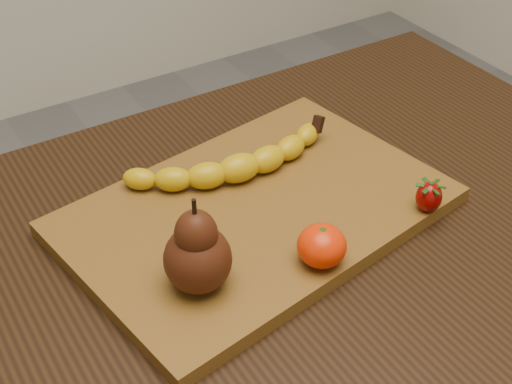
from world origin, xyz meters
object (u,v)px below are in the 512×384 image
mandarin (322,246)px  pear (197,245)px  table (291,289)px  cutting_board (256,211)px

mandarin → pear: bearing=163.1°
table → cutting_board: 0.12m
cutting_board → pear: (-0.12, -0.08, 0.07)m
table → mandarin: size_ratio=18.20×
mandarin → table: bearing=77.9°
cutting_board → mandarin: size_ratio=8.19×
table → mandarin: (-0.02, -0.08, 0.14)m
table → pear: size_ratio=8.89×
cutting_board → pear: size_ratio=4.00×
cutting_board → mandarin: 0.13m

